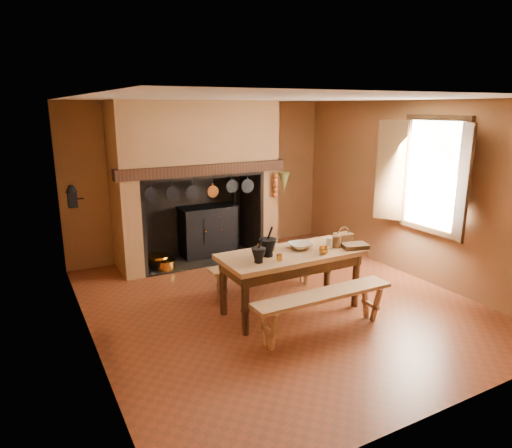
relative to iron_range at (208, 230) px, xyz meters
The scene contains 28 objects.
floor 2.50m from the iron_range, 89.02° to the right, with size 5.50×5.50×0.00m, color brown.
ceiling 3.37m from the iron_range, 89.02° to the right, with size 5.50×5.50×0.00m, color silver.
back_wall 0.97m from the iron_range, 82.10° to the left, with size 5.00×0.02×2.80m, color #955C3B.
wall_left 3.59m from the iron_range, 135.12° to the right, with size 0.02×5.50×2.80m, color #955C3B.
wall_right 3.65m from the iron_range, 43.91° to the right, with size 0.02×5.50×2.80m, color #955C3B.
wall_front 5.28m from the iron_range, 89.54° to the right, with size 5.00×0.02×2.80m, color #955C3B.
chimney_breast 1.36m from the iron_range, 151.95° to the right, with size 2.95×0.96×2.80m.
iron_range is the anchor object (origin of this frame).
hearth_pans 1.10m from the iron_range, 167.25° to the right, with size 0.51×0.62×0.20m.
hanging_pans 1.12m from the iron_range, 115.02° to the right, with size 1.92×0.29×0.27m.
onion_string 1.49m from the iron_range, 32.25° to the right, with size 0.12×0.10×0.46m, color #A6461E, non-canonical shape.
herb_bunch 1.65m from the iron_range, 28.28° to the right, with size 0.20×0.20×0.35m, color brown.
window 3.91m from the iron_range, 49.98° to the right, with size 0.39×1.75×1.76m.
wall_coffee_mill 2.74m from the iron_range, 159.32° to the right, with size 0.23×0.16×0.31m.
work_table 2.75m from the iron_range, 88.77° to the right, with size 1.92×0.85×0.83m.
bench_front 3.47m from the iron_range, 89.03° to the right, with size 1.87×0.33×0.53m.
bench_back 2.03m from the iron_range, 88.33° to the right, with size 1.73×0.30×0.49m.
mortar_large 2.79m from the iron_range, 96.27° to the right, with size 0.23×0.23×0.39m.
mortar_small 2.97m from the iron_range, 100.23° to the right, with size 0.18×0.18×0.31m.
coffee_grinder 2.73m from the iron_range, 97.92° to the right, with size 0.18×0.15×0.19m.
brass_mug_a 2.99m from the iron_range, 94.99° to the right, with size 0.07×0.07×0.08m, color #C3862D.
brass_mug_b 2.60m from the iron_range, 93.03° to the right, with size 0.07×0.07×0.08m, color #C3862D.
mixing_bowl 2.70m from the iron_range, 84.56° to the right, with size 0.32×0.32×0.08m, color beige.
stoneware_crock 2.96m from the iron_range, 75.80° to the right, with size 0.13×0.13×0.16m, color brown.
glass_jar 2.94m from the iron_range, 78.37° to the right, with size 0.09×0.09×0.16m, color beige.
wicker_basket 2.92m from the iron_range, 71.46° to the right, with size 0.26×0.19×0.24m.
wooden_tray 3.15m from the iron_range, 72.95° to the right, with size 0.34×0.24×0.06m, color #3E2A13.
brass_cup 3.06m from the iron_range, 82.65° to the right, with size 0.13×0.13×0.10m, color #C3862D.
Camera 1 is at (-3.13, -5.12, 2.70)m, focal length 32.00 mm.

